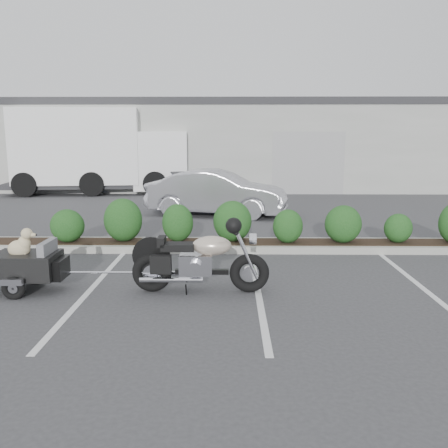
{
  "coord_description": "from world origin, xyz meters",
  "views": [
    {
      "loc": [
        0.76,
        -7.94,
        2.46
      ],
      "look_at": [
        0.63,
        1.15,
        0.75
      ],
      "focal_mm": 38.0,
      "sensor_mm": 36.0,
      "label": 1
    }
  ],
  "objects_px": {
    "sedan": "(217,193)",
    "dumpster": "(196,187)",
    "pet_trailer": "(25,264)",
    "delivery_truck": "(100,153)",
    "motorcycle": "(200,261)"
  },
  "relations": [
    {
      "from": "motorcycle",
      "to": "pet_trailer",
      "type": "relative_size",
      "value": 1.26
    },
    {
      "from": "pet_trailer",
      "to": "dumpster",
      "type": "xyz_separation_m",
      "value": [
        1.97,
        10.13,
        0.13
      ]
    },
    {
      "from": "dumpster",
      "to": "delivery_truck",
      "type": "xyz_separation_m",
      "value": [
        -4.3,
        3.03,
        1.14
      ]
    },
    {
      "from": "sedan",
      "to": "dumpster",
      "type": "relative_size",
      "value": 2.23
    },
    {
      "from": "pet_trailer",
      "to": "sedan",
      "type": "relative_size",
      "value": 0.41
    },
    {
      "from": "delivery_truck",
      "to": "dumpster",
      "type": "bearing_deg",
      "value": -41.45
    },
    {
      "from": "pet_trailer",
      "to": "dumpster",
      "type": "height_order",
      "value": "dumpster"
    },
    {
      "from": "sedan",
      "to": "dumpster",
      "type": "xyz_separation_m",
      "value": [
        -0.87,
        2.83,
        -0.14
      ]
    },
    {
      "from": "sedan",
      "to": "pet_trailer",
      "type": "bearing_deg",
      "value": 171.24
    },
    {
      "from": "motorcycle",
      "to": "dumpster",
      "type": "bearing_deg",
      "value": 94.84
    },
    {
      "from": "dumpster",
      "to": "delivery_truck",
      "type": "relative_size",
      "value": 0.24
    },
    {
      "from": "motorcycle",
      "to": "dumpster",
      "type": "xyz_separation_m",
      "value": [
        -0.81,
        10.15,
        0.06
      ]
    },
    {
      "from": "dumpster",
      "to": "motorcycle",
      "type": "bearing_deg",
      "value": -98.92
    },
    {
      "from": "sedan",
      "to": "delivery_truck",
      "type": "height_order",
      "value": "delivery_truck"
    },
    {
      "from": "dumpster",
      "to": "delivery_truck",
      "type": "height_order",
      "value": "delivery_truck"
    }
  ]
}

